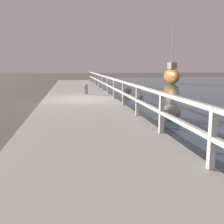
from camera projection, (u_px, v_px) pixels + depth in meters
name	position (u px, v px, depth m)	size (l,w,h in m)	color
ground_plane	(80.00, 105.00, 12.94)	(120.00, 120.00, 0.00)	#4C473D
dock_walkway	(80.00, 102.00, 12.91)	(3.61, 36.00, 0.31)	#9E998E
railing	(114.00, 85.00, 13.03)	(0.10, 32.50, 0.99)	beige
boulder_downstream	(171.00, 113.00, 9.34)	(0.73, 0.66, 0.55)	gray
boulder_water_edge	(140.00, 97.00, 15.23)	(0.42, 0.38, 0.31)	gray
boulder_upstream	(126.00, 91.00, 17.89)	(0.66, 0.59, 0.49)	gray
mooring_bollard	(86.00, 89.00, 15.17)	(0.24, 0.24, 0.59)	gray
sailboat_orange	(172.00, 75.00, 28.66)	(1.27, 3.36, 6.26)	orange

